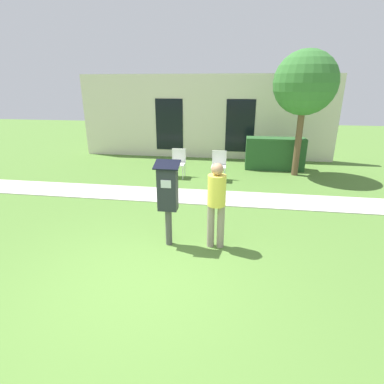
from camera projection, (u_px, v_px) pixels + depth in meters
ground_plane at (142, 282)px, 4.53m from camera, size 40.00×40.00×0.00m
sidewalk at (184, 196)px, 8.00m from camera, size 12.00×1.10×0.02m
building_facade at (205, 117)px, 11.79m from camera, size 10.00×0.26×3.20m
parking_meter at (168, 193)px, 5.27m from camera, size 0.44×0.31×1.59m
person_standing at (216, 199)px, 5.23m from camera, size 0.32×0.32×1.58m
outdoor_chair_left at (178, 161)px, 9.54m from camera, size 0.44×0.44×0.90m
outdoor_chair_middle at (219, 163)px, 9.24m from camera, size 0.44×0.44×0.90m
hedge_row at (275, 154)px, 10.40m from camera, size 1.99×0.60×1.10m
tree at (305, 84)px, 8.95m from camera, size 1.90×1.90×3.82m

